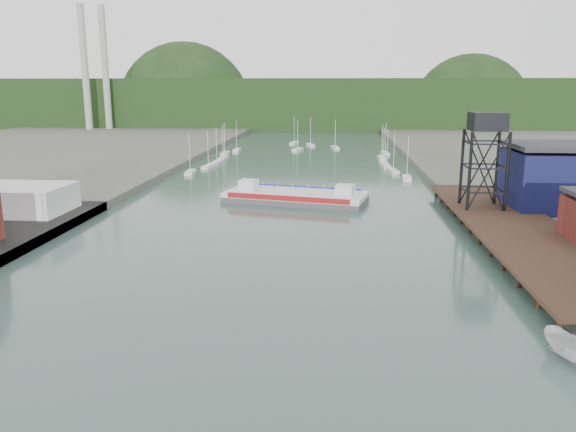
# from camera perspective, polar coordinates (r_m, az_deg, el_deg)

# --- Properties ---
(ground) EXTENTS (600.00, 600.00, 0.00)m
(ground) POSITION_cam_1_polar(r_m,az_deg,el_deg) (45.51, -8.64, -16.56)
(ground) COLOR #2C453D
(ground) RESTS_ON ground
(east_pier) EXTENTS (14.00, 70.00, 2.45)m
(east_pier) POSITION_cam_1_polar(r_m,az_deg,el_deg) (90.10, 22.18, -1.05)
(east_pier) COLOR black
(east_pier) RESTS_ON ground
(white_shed) EXTENTS (18.00, 12.00, 4.50)m
(white_shed) POSITION_cam_1_polar(r_m,az_deg,el_deg) (105.10, -26.15, 1.57)
(white_shed) COLOR silver
(white_shed) RESTS_ON west_quay
(lift_tower) EXTENTS (6.50, 6.50, 16.00)m
(lift_tower) POSITION_cam_1_polar(r_m,az_deg,el_deg) (99.88, 19.57, 8.47)
(lift_tower) COLOR black
(lift_tower) RESTS_ON east_pier
(blue_shed) EXTENTS (20.50, 14.50, 11.30)m
(blue_shed) POSITION_cam_1_polar(r_m,az_deg,el_deg) (107.42, 26.71, 3.48)
(blue_shed) COLOR #0D0D3A
(blue_shed) RESTS_ON east_land
(marina_sailboats) EXTENTS (57.71, 92.65, 0.90)m
(marina_sailboats) POSITION_cam_1_polar(r_m,az_deg,el_deg) (178.49, 1.58, 5.99)
(marina_sailboats) COLOR silver
(marina_sailboats) RESTS_ON ground
(smokestacks) EXTENTS (11.20, 8.20, 60.00)m
(smokestacks) POSITION_cam_1_polar(r_m,az_deg,el_deg) (294.68, -19.00, 13.89)
(smokestacks) COLOR #A3A39E
(smokestacks) RESTS_ON ground
(distant_hills) EXTENTS (500.00, 120.00, 80.00)m
(distant_hills) POSITION_cam_1_polar(r_m,az_deg,el_deg) (340.24, 2.44, 11.06)
(distant_hills) COLOR black
(distant_hills) RESTS_ON ground
(chain_ferry) EXTENTS (29.16, 16.83, 3.95)m
(chain_ferry) POSITION_cam_1_polar(r_m,az_deg,el_deg) (110.73, 0.76, 2.02)
(chain_ferry) COLOR #4B4B4D
(chain_ferry) RESTS_ON ground
(motorboat) EXTENTS (4.09, 6.54, 2.37)m
(motorboat) POSITION_cam_1_polar(r_m,az_deg,el_deg) (53.00, 26.89, -12.02)
(motorboat) COLOR silver
(motorboat) RESTS_ON ground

